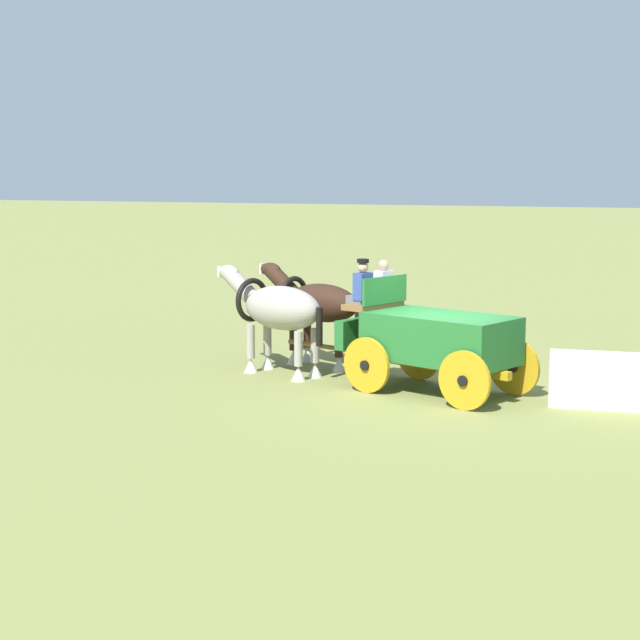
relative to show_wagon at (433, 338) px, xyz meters
name	(u,v)px	position (x,y,z in m)	size (l,w,h in m)	color
ground_plane	(440,394)	(-0.18, 0.06, -1.09)	(220.00, 220.00, 0.00)	olive
show_wagon	(433,338)	(0.00, 0.00, 0.00)	(5.72, 2.84, 2.58)	#236B2D
draft_horse_near	(278,310)	(3.60, -0.59, 0.29)	(2.97, 1.55, 2.26)	#9E998E
draft_horse_off	(317,306)	(3.18, -1.82, 0.27)	(2.89, 1.48, 2.23)	#331E14
sponsor_banner	(640,383)	(-3.95, 0.30, -0.54)	(3.20, 0.06, 1.10)	silver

